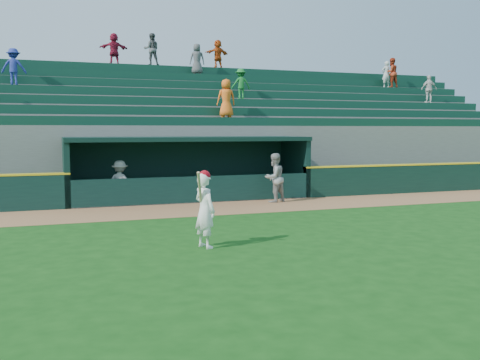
# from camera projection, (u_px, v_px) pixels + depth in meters

# --- Properties ---
(ground) EXTENTS (120.00, 120.00, 0.00)m
(ground) POSITION_uv_depth(u_px,v_px,m) (260.00, 235.00, 13.94)
(ground) COLOR #134310
(ground) RESTS_ON ground
(warning_track) EXTENTS (40.00, 3.00, 0.01)m
(warning_track) POSITION_uv_depth(u_px,v_px,m) (208.00, 209.00, 18.54)
(warning_track) COLOR #95633B
(warning_track) RESTS_ON ground
(field_wall_right) EXTENTS (15.50, 0.30, 1.20)m
(field_wall_right) POSITION_uv_depth(u_px,v_px,m) (459.00, 177.00, 24.09)
(field_wall_right) COLOR black
(field_wall_right) RESTS_ON ground
(wall_stripe_right) EXTENTS (15.50, 0.32, 0.06)m
(wall_stripe_right) POSITION_uv_depth(u_px,v_px,m) (460.00, 163.00, 24.03)
(wall_stripe_right) COLOR yellow
(wall_stripe_right) RESTS_ON field_wall_right
(dugout_player_front) EXTENTS (1.10, 1.00, 1.85)m
(dugout_player_front) POSITION_uv_depth(u_px,v_px,m) (274.00, 178.00, 20.19)
(dugout_player_front) COLOR gray
(dugout_player_front) RESTS_ON ground
(dugout_player_inside) EXTENTS (1.21, 0.99, 1.62)m
(dugout_player_inside) POSITION_uv_depth(u_px,v_px,m) (120.00, 183.00, 19.48)
(dugout_player_inside) COLOR gray
(dugout_player_inside) RESTS_ON ground
(dugout) EXTENTS (9.40, 2.80, 2.46)m
(dugout) POSITION_uv_depth(u_px,v_px,m) (187.00, 164.00, 21.33)
(dugout) COLOR slate
(dugout) RESTS_ON ground
(stands) EXTENTS (34.50, 6.25, 7.57)m
(stands) POSITION_uv_depth(u_px,v_px,m) (164.00, 137.00, 25.53)
(stands) COLOR slate
(stands) RESTS_ON ground
(batter_at_plate) EXTENTS (0.62, 0.84, 1.82)m
(batter_at_plate) POSITION_uv_depth(u_px,v_px,m) (205.00, 209.00, 12.38)
(batter_at_plate) COLOR white
(batter_at_plate) RESTS_ON ground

